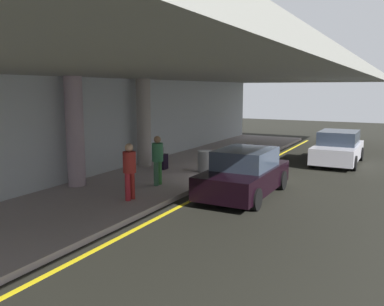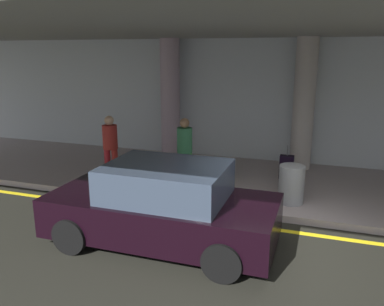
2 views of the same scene
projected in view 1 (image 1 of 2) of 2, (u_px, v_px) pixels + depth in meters
The scene contains 13 objects.
ground_plane at pixel (248, 181), 15.05m from camera, with size 60.00×60.00×0.00m, color black.
sidewalk at pixel (176, 171), 16.47m from camera, with size 26.00×4.20×0.15m, color #A09292.
lane_stripe_yellow at pixel (233, 179), 15.33m from camera, with size 26.00×0.14×0.01m, color yellow.
support_column_far_left at pixel (75, 132), 13.41m from camera, with size 0.59×0.59×3.65m, color #A28C97.
support_column_left_mid at pixel (144, 123), 16.90m from camera, with size 0.59×0.59×3.65m, color #A29890.
ceiling_overhang at pixel (187, 74), 15.63m from camera, with size 28.00×13.20×0.30m, color gray.
terminal_back_wall at pixel (131, 124), 17.22m from camera, with size 26.00×0.30×3.80m, color #B2B9BC.
car_black at pixel (244, 174), 12.87m from camera, with size 4.10×1.92×1.50m.
car_silver at pixel (338, 148), 18.34m from camera, with size 4.10×1.92×1.50m.
traveler_with_luggage at pixel (129, 168), 11.78m from camera, with size 0.38×0.38×1.68m.
person_waiting_for_ride at pixel (158, 157), 13.60m from camera, with size 0.38×0.38×1.68m.
suitcase_upright_primary at pixel (164, 162), 16.37m from camera, with size 0.36×0.22×0.90m.
trash_bin_steel at pixel (205, 161), 15.79m from camera, with size 0.56×0.56×0.85m, color gray.
Camera 1 is at (-13.97, -5.03, 3.40)m, focal length 37.75 mm.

